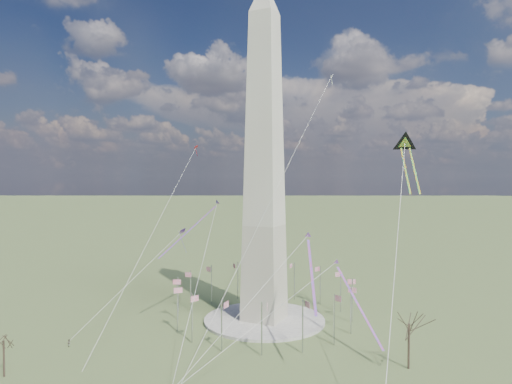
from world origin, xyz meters
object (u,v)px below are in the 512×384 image
at_px(person_west, 69,343).
at_px(kite_delta_black, 405,146).
at_px(washington_monument, 264,160).
at_px(tree_near, 409,320).

xyz_separation_m(person_west, kite_delta_black, (75.67, 45.63, 50.40)).
xyz_separation_m(washington_monument, kite_delta_black, (39.08, 6.00, 3.39)).
relative_size(tree_near, kite_delta_black, 0.76).
height_order(washington_monument, kite_delta_black, washington_monument).
bearing_deg(person_west, washington_monument, -104.49).
bearing_deg(kite_delta_black, washington_monument, -6.07).
height_order(person_west, kite_delta_black, kite_delta_black).
distance_m(washington_monument, kite_delta_black, 39.68).
bearing_deg(person_west, tree_near, -135.90).
height_order(tree_near, kite_delta_black, kite_delta_black).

